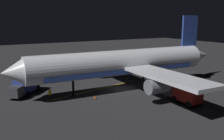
% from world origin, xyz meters
% --- Properties ---
extents(ground_plane, '(180.00, 180.00, 0.20)m').
position_xyz_m(ground_plane, '(0.00, 0.00, -0.10)').
color(ground_plane, '#28282A').
extents(apron_guide_stripe, '(4.14, 17.89, 0.01)m').
position_xyz_m(apron_guide_stripe, '(1.92, 4.00, 0.00)').
color(apron_guide_stripe, gold).
rests_on(apron_guide_stripe, ground_plane).
extents(airliner, '(34.68, 39.18, 12.39)m').
position_xyz_m(airliner, '(-0.02, -0.61, 4.40)').
color(airliner, white).
rests_on(airliner, ground_plane).
extents(baggage_truck, '(6.25, 5.89, 2.48)m').
position_xyz_m(baggage_truck, '(5.08, 14.98, 1.29)').
color(baggage_truck, navy).
rests_on(baggage_truck, ground_plane).
extents(catering_truck, '(5.76, 2.36, 2.25)m').
position_xyz_m(catering_truck, '(-10.40, -3.74, 1.18)').
color(catering_truck, maroon).
rests_on(catering_truck, ground_plane).
extents(ground_crew_worker, '(0.40, 0.40, 1.74)m').
position_xyz_m(ground_crew_worker, '(0.15, 12.43, 0.89)').
color(ground_crew_worker, black).
rests_on(ground_crew_worker, ground_plane).
extents(traffic_cone_near_left, '(0.50, 0.50, 0.55)m').
position_xyz_m(traffic_cone_near_left, '(-2.63, 6.45, 0.25)').
color(traffic_cone_near_left, '#EA590F').
rests_on(traffic_cone_near_left, ground_plane).
extents(traffic_cone_near_right, '(0.50, 0.50, 0.55)m').
position_xyz_m(traffic_cone_near_right, '(6.70, 6.23, 0.25)').
color(traffic_cone_near_right, '#EA590F').
rests_on(traffic_cone_near_right, ground_plane).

